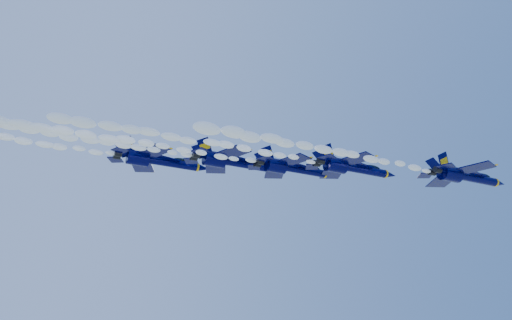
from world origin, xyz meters
name	(u,v)px	position (x,y,z in m)	size (l,w,h in m)	color
jet_lead	(465,176)	(21.81, -11.86, 152.05)	(17.20, 14.11, 6.39)	#000033
smoke_trail_jet_lead	(327,151)	(-6.31, -11.86, 151.67)	(41.52, 1.78, 1.60)	white
jet_second	(352,167)	(3.52, -4.57, 153.16)	(16.70, 13.70, 6.21)	#000033
smoke_trail_jet_second	(197,141)	(-24.38, -4.57, 152.79)	(41.52, 1.73, 1.55)	white
jet_third	(292,168)	(-5.17, 0.91, 153.54)	(15.88, 13.03, 5.90)	#000033
smoke_trail_jet_third	(133,142)	(-32.72, 0.91, 153.18)	(41.52, 1.64, 1.48)	white
jet_fourth	(233,162)	(-11.32, 12.91, 157.99)	(19.00, 15.58, 7.06)	#000033
smoke_trail_jet_fourth	(75,137)	(-40.20, 12.91, 157.59)	(41.52, 1.96, 1.77)	white
jet_fifth	(158,160)	(-23.75, 21.74, 159.30)	(19.56, 16.04, 7.27)	#000033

